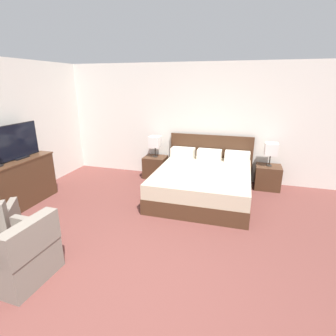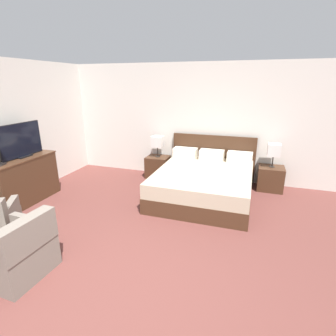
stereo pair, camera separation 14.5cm
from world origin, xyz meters
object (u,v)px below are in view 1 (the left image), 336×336
at_px(nightstand_left, 155,167).
at_px(tv, 17,142).
at_px(dresser, 20,182).
at_px(table_lamp_right, 271,149).
at_px(nightstand_right, 268,177).
at_px(armchair_companion, 19,256).
at_px(table_lamp_left, 155,142).
at_px(bed, 203,181).

xyz_separation_m(nightstand_left, tv, (-1.85, -1.95, 0.89)).
bearing_deg(tv, dresser, -91.59).
distance_m(table_lamp_right, tv, 4.75).
relative_size(nightstand_right, armchair_companion, 0.66).
height_order(dresser, armchair_companion, dresser).
height_order(table_lamp_left, table_lamp_right, same).
bearing_deg(armchair_companion, table_lamp_right, 51.74).
bearing_deg(table_lamp_right, table_lamp_left, 180.00).
bearing_deg(dresser, table_lamp_right, 25.29).
bearing_deg(armchair_companion, bed, 60.70).
bearing_deg(tv, nightstand_right, 24.27).
bearing_deg(tv, nightstand_left, 46.43).
bearing_deg(nightstand_right, nightstand_left, 180.00).
height_order(nightstand_right, dresser, dresser).
height_order(table_lamp_left, dresser, table_lamp_left).
xyz_separation_m(table_lamp_right, armchair_companion, (-2.84, -3.60, -0.55)).
bearing_deg(nightstand_left, tv, -133.57).
xyz_separation_m(bed, armchair_companion, (-1.60, -2.86, -0.01)).
height_order(table_lamp_left, tv, tv).
relative_size(table_lamp_left, tv, 0.54).
bearing_deg(dresser, bed, 22.85).
bearing_deg(dresser, armchair_companion, -46.28).
relative_size(bed, table_lamp_right, 4.35).
distance_m(nightstand_right, tv, 4.82).
bearing_deg(bed, nightstand_left, 149.06).
bearing_deg(nightstand_right, dresser, -154.72).
bearing_deg(bed, tv, -158.61).
bearing_deg(dresser, nightstand_left, 47.72).
bearing_deg(tv, table_lamp_right, 24.29).
height_order(table_lamp_left, armchair_companion, table_lamp_left).
bearing_deg(tv, table_lamp_left, 46.45).
bearing_deg(table_lamp_left, nightstand_left, -90.00).
relative_size(nightstand_left, dresser, 0.39).
height_order(nightstand_right, armchair_companion, armchair_companion).
bearing_deg(table_lamp_left, table_lamp_right, 0.00).
distance_m(bed, nightstand_left, 1.44).
height_order(table_lamp_right, dresser, table_lamp_right).
xyz_separation_m(nightstand_right, table_lamp_right, (0.00, 0.00, 0.59)).
distance_m(nightstand_right, armchair_companion, 4.58).
xyz_separation_m(dresser, tv, (0.00, 0.09, 0.70)).
bearing_deg(nightstand_left, table_lamp_left, 90.00).
relative_size(table_lamp_left, table_lamp_right, 1.00).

